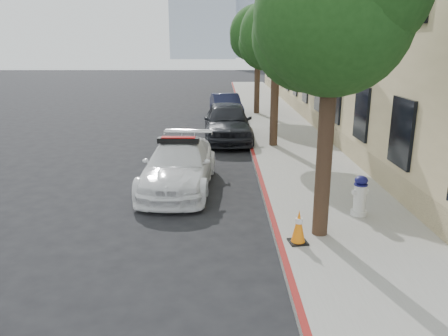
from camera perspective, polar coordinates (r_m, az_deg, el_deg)
name	(u,v)px	position (r m, az deg, el deg)	size (l,w,h in m)	color
ground	(183,205)	(10.73, -5.42, -4.87)	(120.00, 120.00, 0.00)	black
sidewalk	(278,127)	(20.52, 7.09, 5.27)	(3.20, 50.00, 0.15)	gray
curb_strip	(245,128)	(20.37, 2.77, 5.30)	(0.12, 50.00, 0.15)	maroon
building	(372,22)	(26.36, 18.78, 17.65)	(8.00, 36.00, 10.00)	tan
tree_near	(335,15)	(8.25, 14.33, 18.81)	(2.92, 2.82, 5.62)	black
tree_mid	(277,33)	(16.12, 7.00, 17.05)	(2.77, 2.64, 5.43)	black
tree_far	(259,33)	(24.08, 4.55, 17.19)	(3.10, 3.00, 5.81)	black
police_car	(179,165)	(11.86, -5.88, 0.38)	(2.02, 4.46, 1.42)	white
parked_car_mid	(227,122)	(17.70, 0.45, 6.06)	(1.86, 4.61, 1.57)	black
parked_car_far	(226,106)	(23.22, 0.25, 8.04)	(1.37, 3.93, 1.30)	black
fire_hydrant	(360,196)	(10.01, 17.33, -3.51)	(0.38, 0.35, 0.90)	silver
traffic_cone	(299,227)	(8.40, 9.72, -7.57)	(0.39, 0.39, 0.66)	black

